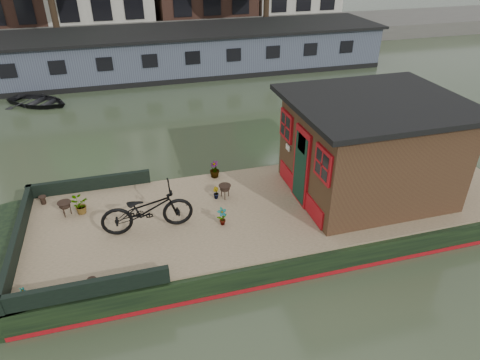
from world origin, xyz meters
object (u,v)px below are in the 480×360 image
object	(u,v)px
cabin	(370,147)
dinghy	(38,98)
potted_plant_a	(222,217)
brazier_front	(225,191)
brazier_rear	(65,209)
bicycle	(147,209)

from	to	relation	value
cabin	dinghy	bearing A→B (deg)	130.01
potted_plant_a	brazier_front	xyz separation A→B (m)	(0.33, 1.09, -0.04)
cabin	dinghy	world-z (taller)	cabin
brazier_front	dinghy	bearing A→B (deg)	118.80
brazier_rear	dinghy	world-z (taller)	brazier_rear
cabin	potted_plant_a	size ratio (longest dim) A/B	9.12
cabin	potted_plant_a	xyz separation A→B (m)	(-3.81, -0.46, -1.01)
cabin	brazier_front	size ratio (longest dim) A/B	11.45
bicycle	brazier_rear	xyz separation A→B (m)	(-1.81, 1.07, -0.35)
potted_plant_a	brazier_rear	size ratio (longest dim) A/B	1.24
bicycle	dinghy	size ratio (longest dim) A/B	0.73
dinghy	brazier_front	bearing A→B (deg)	-116.26
bicycle	brazier_rear	world-z (taller)	bicycle
brazier_front	potted_plant_a	bearing A→B (deg)	-107.02
cabin	potted_plant_a	world-z (taller)	cabin
cabin	dinghy	distance (m)	14.18
potted_plant_a	brazier_rear	world-z (taller)	potted_plant_a
cabin	brazier_front	xyz separation A→B (m)	(-3.47, 0.63, -1.05)
cabin	dinghy	size ratio (longest dim) A/B	1.47
dinghy	bicycle	bearing A→B (deg)	-126.63
brazier_front	dinghy	distance (m)	11.60
cabin	potted_plant_a	bearing A→B (deg)	-173.17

